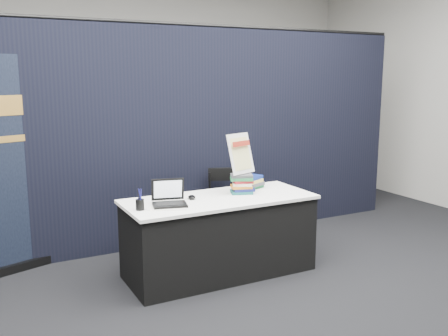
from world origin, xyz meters
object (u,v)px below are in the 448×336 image
(display_table, at_px, (219,236))
(laptop, at_px, (168,199))
(book_stack_tall, at_px, (242,184))
(info_sign, at_px, (241,154))
(book_stack_short, at_px, (250,182))
(stacking_chair, at_px, (230,203))
(pullup_banner, at_px, (1,180))

(display_table, xyz_separation_m, laptop, (-0.53, -0.03, 0.43))
(book_stack_tall, height_order, info_sign, info_sign)
(display_table, relative_size, laptop, 5.36)
(laptop, height_order, book_stack_short, laptop)
(book_stack_tall, xyz_separation_m, info_sign, (0.00, 0.03, 0.29))
(book_stack_short, distance_m, stacking_chair, 0.59)
(pullup_banner, bearing_deg, book_stack_short, -35.93)
(display_table, relative_size, book_stack_short, 6.61)
(display_table, xyz_separation_m, stacking_chair, (0.50, 0.70, 0.10))
(pullup_banner, bearing_deg, laptop, -55.22)
(book_stack_short, distance_m, pullup_banner, 2.39)
(book_stack_short, height_order, stacking_chair, book_stack_short)
(display_table, distance_m, book_stack_short, 0.67)
(laptop, height_order, stacking_chair, laptop)
(book_stack_tall, bearing_deg, info_sign, 90.00)
(display_table, distance_m, book_stack_tall, 0.55)
(info_sign, distance_m, stacking_chair, 0.92)
(display_table, distance_m, pullup_banner, 2.12)
(book_stack_tall, distance_m, info_sign, 0.29)
(book_stack_short, bearing_deg, info_sign, -146.79)
(pullup_banner, relative_size, stacking_chair, 2.43)
(laptop, height_order, book_stack_tall, laptop)
(laptop, xyz_separation_m, book_stack_short, (0.99, 0.24, 0.01))
(display_table, xyz_separation_m, book_stack_short, (0.46, 0.21, 0.44))
(book_stack_tall, xyz_separation_m, stacking_chair, (0.21, 0.64, -0.37))
(info_sign, height_order, stacking_chair, info_sign)
(laptop, height_order, info_sign, info_sign)
(laptop, xyz_separation_m, stacking_chair, (1.02, 0.73, -0.33))
(stacking_chair, bearing_deg, pullup_banner, -166.07)
(display_table, height_order, book_stack_short, book_stack_short)
(laptop, xyz_separation_m, pullup_banner, (-1.29, 0.98, 0.12))
(info_sign, distance_m, pullup_banner, 2.27)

